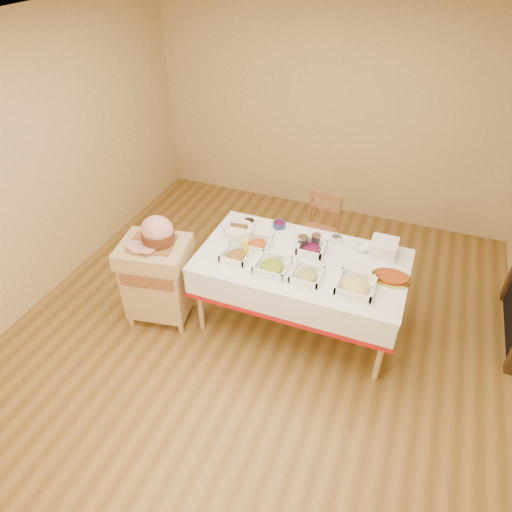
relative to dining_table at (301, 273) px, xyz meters
The scene contains 22 objects.
room_shell 0.82m from the dining_table, 135.00° to the right, with size 5.00×5.00×5.00m.
dining_table is the anchor object (origin of this frame).
butcher_cart 1.33m from the dining_table, 162.64° to the right, with size 0.68×0.60×0.85m.
dining_chair 0.97m from the dining_table, 94.99° to the left, with size 0.43×0.41×0.85m.
ham_on_board 1.32m from the dining_table, 163.48° to the right, with size 0.41×0.39×0.27m.
serving_dish_a 0.61m from the dining_table, 159.54° to the right, with size 0.24×0.24×0.10m.
serving_dish_b 0.36m from the dining_table, 130.66° to the right, with size 0.28×0.28×0.11m.
serving_dish_c 0.33m from the dining_table, 65.19° to the right, with size 0.25×0.25×0.10m.
serving_dish_d 0.59m from the dining_table, 23.31° to the right, with size 0.30×0.30×0.11m.
serving_dish_e 0.47m from the dining_table, behind, with size 0.24×0.23×0.11m.
serving_dish_f 0.24m from the dining_table, 72.49° to the left, with size 0.25×0.23×0.11m.
small_bowl_left 0.74m from the dining_table, 152.95° to the left, with size 0.13×0.13×0.06m.
small_bowl_mid 0.57m from the dining_table, 131.12° to the left, with size 0.12×0.12×0.05m.
small_bowl_right 0.47m from the dining_table, 60.19° to the left, with size 0.11×0.11×0.06m.
bowl_white_imported 0.37m from the dining_table, 104.83° to the left, with size 0.15×0.15×0.04m, color white.
bowl_small_imported 0.60m from the dining_table, 35.57° to the left, with size 0.14×0.14×0.04m, color white.
preserve_jar_left 0.27m from the dining_table, 105.88° to the left, with size 0.10×0.10×0.12m.
preserve_jar_right 0.33m from the dining_table, 78.06° to the left, with size 0.09×0.09×0.11m.
mustard_bottle 0.56m from the dining_table, 168.02° to the right, with size 0.06×0.06×0.18m.
bread_basket 0.70m from the dining_table, 168.88° to the left, with size 0.28×0.28×0.12m.
plate_stack 0.77m from the dining_table, 28.83° to the left, with size 0.23×0.23×0.13m.
brass_platter 0.79m from the dining_table, ahead, with size 0.32×0.23×0.04m.
Camera 1 is at (1.09, -2.79, 3.20)m, focal length 32.00 mm.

